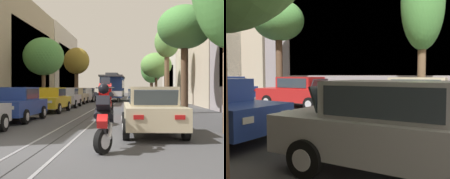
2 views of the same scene
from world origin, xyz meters
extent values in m
cube|color=gray|center=(10.22, 7.19, 5.49)|extent=(4.62, 18.09, 10.98)
cube|color=#2D3842|center=(7.93, 7.19, 4.94)|extent=(0.04, 12.87, 6.59)
cube|color=#B7B7BC|center=(-3.13, 1.86, 0.65)|extent=(1.86, 4.33, 0.66)
cube|color=#B7B7BC|center=(-3.13, 2.01, 1.28)|extent=(1.51, 2.09, 0.60)
cube|color=#2D3842|center=(-3.12, 1.17, 1.26)|extent=(1.34, 0.24, 0.47)
cube|color=#2D3842|center=(-3.15, 3.19, 1.26)|extent=(1.30, 0.22, 0.45)
cube|color=#2D3842|center=(-2.38, 2.02, 1.28)|extent=(0.06, 1.81, 0.47)
cube|color=#2D3842|center=(-3.88, 2.00, 1.28)|extent=(0.06, 1.81, 0.47)
cube|color=#B21414|center=(-2.60, 4.03, 0.75)|extent=(0.28, 0.04, 0.12)
cube|color=#B21414|center=(-3.72, 4.01, 0.75)|extent=(0.28, 0.04, 0.12)
cylinder|color=black|center=(-2.27, 3.20, 0.32)|extent=(0.21, 0.64, 0.64)
cylinder|color=silver|center=(-2.16, 3.20, 0.32)|extent=(0.03, 0.35, 0.35)
cylinder|color=black|center=(-4.03, 3.18, 0.32)|extent=(0.21, 0.64, 0.64)
cylinder|color=silver|center=(-4.14, 3.18, 0.32)|extent=(0.03, 0.35, 0.35)
cube|color=#2D3842|center=(-3.16, 6.32, 1.26)|extent=(1.33, 0.24, 0.47)
cube|color=#2D3842|center=(-2.40, 7.15, 1.28)|extent=(0.05, 1.81, 0.47)
cube|color=white|center=(-2.61, 4.84, 0.75)|extent=(0.28, 0.04, 0.14)
cube|color=white|center=(-3.73, 4.86, 0.75)|extent=(0.28, 0.04, 0.14)
cylinder|color=black|center=(-2.28, 5.67, 0.32)|extent=(0.21, 0.64, 0.64)
cylinder|color=silver|center=(-2.17, 5.67, 0.32)|extent=(0.02, 0.35, 0.35)
cube|color=#C1B28E|center=(2.91, 2.99, 0.65)|extent=(1.96, 4.36, 0.66)
cube|color=#C1B28E|center=(2.91, 2.84, 1.28)|extent=(1.55, 2.12, 0.60)
cube|color=#2D3842|center=(2.88, 3.67, 1.26)|extent=(1.34, 0.27, 0.47)
cube|color=#2D3842|center=(2.17, 2.81, 1.28)|extent=(0.10, 1.81, 0.47)
cube|color=#2D3842|center=(3.66, 2.86, 1.28)|extent=(0.10, 1.81, 0.47)
cube|color=white|center=(2.27, 5.12, 0.75)|extent=(0.28, 0.05, 0.14)
cube|color=white|center=(3.38, 5.17, 0.75)|extent=(0.28, 0.05, 0.14)
cylinder|color=black|center=(1.98, 4.29, 0.32)|extent=(0.22, 0.65, 0.64)
cylinder|color=silver|center=(1.87, 4.28, 0.32)|extent=(0.03, 0.35, 0.35)
cylinder|color=black|center=(3.74, 4.35, 0.32)|extent=(0.22, 0.65, 0.64)
cylinder|color=silver|center=(3.85, 4.36, 0.32)|extent=(0.03, 0.35, 0.35)
cylinder|color=black|center=(2.08, 1.62, 0.32)|extent=(0.22, 0.65, 0.64)
cylinder|color=silver|center=(1.97, 1.62, 0.32)|extent=(0.03, 0.35, 0.35)
cube|color=red|center=(3.08, 8.96, 0.65)|extent=(1.83, 4.31, 0.66)
cube|color=red|center=(3.08, 8.81, 1.28)|extent=(1.49, 2.08, 0.60)
cube|color=#2D3842|center=(3.07, 9.65, 1.26)|extent=(1.33, 0.23, 0.47)
cube|color=#2D3842|center=(3.09, 7.63, 1.26)|extent=(1.30, 0.21, 0.45)
cube|color=#2D3842|center=(2.33, 8.80, 1.28)|extent=(0.04, 1.81, 0.47)
cube|color=#2D3842|center=(3.83, 8.82, 1.28)|extent=(0.04, 1.81, 0.47)
cube|color=white|center=(2.50, 11.12, 0.75)|extent=(0.28, 0.04, 0.14)
cube|color=#B21414|center=(2.54, 6.80, 0.75)|extent=(0.28, 0.04, 0.12)
cube|color=white|center=(3.62, 11.12, 0.75)|extent=(0.28, 0.04, 0.14)
cube|color=#B21414|center=(3.65, 6.80, 0.75)|extent=(0.28, 0.04, 0.12)
cylinder|color=black|center=(2.19, 10.29, 0.32)|extent=(0.21, 0.64, 0.64)
cylinder|color=silver|center=(2.08, 10.28, 0.32)|extent=(0.02, 0.35, 0.35)
cylinder|color=black|center=(3.95, 10.30, 0.32)|extent=(0.21, 0.64, 0.64)
cylinder|color=silver|center=(4.06, 10.30, 0.32)|extent=(0.02, 0.35, 0.35)
cylinder|color=black|center=(2.21, 7.62, 0.32)|extent=(0.21, 0.64, 0.64)
cylinder|color=silver|center=(2.10, 7.62, 0.32)|extent=(0.02, 0.35, 0.35)
cylinder|color=black|center=(3.97, 7.63, 0.32)|extent=(0.21, 0.64, 0.64)
cylinder|color=silver|center=(4.08, 7.63, 0.32)|extent=(0.02, 0.35, 0.35)
cube|color=#2D3842|center=(2.98, 13.58, 1.26)|extent=(1.30, 0.22, 0.45)
cube|color=#2D3842|center=(3.71, 14.78, 1.28)|extent=(0.06, 1.81, 0.47)
cube|color=#B21414|center=(2.44, 12.75, 0.75)|extent=(0.28, 0.05, 0.12)
cube|color=#B21414|center=(3.55, 12.77, 0.75)|extent=(0.28, 0.05, 0.12)
cylinder|color=black|center=(3.86, 13.60, 0.32)|extent=(0.21, 0.64, 0.64)
cylinder|color=silver|center=(3.97, 13.60, 0.32)|extent=(0.03, 0.35, 0.35)
cylinder|color=brown|center=(5.51, 3.23, 2.02)|extent=(0.39, 0.39, 4.03)
ellipsoid|color=#4C8E42|center=(5.51, 3.23, 5.18)|extent=(2.54, 2.05, 4.60)
cylinder|color=brown|center=(5.49, 12.48, 2.32)|extent=(0.45, 0.45, 4.64)
ellipsoid|color=#4C8E42|center=(5.49, 12.48, 5.32)|extent=(3.36, 3.40, 2.69)
camera|label=1|loc=(2.25, -8.14, 1.53)|focal=53.03mm
camera|label=2|loc=(-7.25, 0.74, 1.68)|focal=40.16mm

